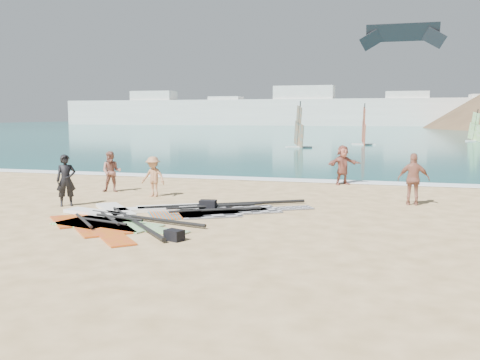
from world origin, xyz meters
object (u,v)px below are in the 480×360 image
(rig_grey, at_px, (212,209))
(rig_red, at_px, (109,219))
(rig_green, at_px, (110,219))
(beachgoer_mid, at_px, (153,177))
(beachgoer_back, at_px, (414,179))
(gear_bag_near, at_px, (208,205))
(beachgoer_left, at_px, (111,172))
(beachgoer_right, at_px, (343,165))
(gear_bag_far, at_px, (174,235))
(person_wetsuit, at_px, (66,180))
(rig_orange, at_px, (179,211))

(rig_grey, bearing_deg, rig_red, -165.69)
(rig_green, height_order, beachgoer_mid, beachgoer_mid)
(rig_green, height_order, rig_red, rig_red)
(beachgoer_back, bearing_deg, rig_red, 30.67)
(rig_grey, height_order, rig_red, rig_red)
(gear_bag_near, relative_size, beachgoer_mid, 0.35)
(rig_red, bearing_deg, beachgoer_left, 165.30)
(beachgoer_right, bearing_deg, beachgoer_back, -97.24)
(gear_bag_far, bearing_deg, gear_bag_near, 97.97)
(gear_bag_far, distance_m, person_wetsuit, 7.06)
(rig_red, relative_size, gear_bag_far, 11.93)
(beachgoer_left, bearing_deg, person_wetsuit, -103.89)
(rig_red, relative_size, beachgoer_mid, 3.50)
(person_wetsuit, bearing_deg, beachgoer_back, -20.48)
(rig_red, relative_size, person_wetsuit, 3.05)
(beachgoer_left, bearing_deg, rig_red, -78.88)
(rig_orange, xyz_separation_m, beachgoer_left, (-4.59, 3.69, 0.82))
(rig_grey, xyz_separation_m, beachgoer_back, (6.70, 3.03, 0.90))
(rig_green, distance_m, person_wetsuit, 3.60)
(rig_grey, height_order, person_wetsuit, person_wetsuit)
(beachgoer_right, bearing_deg, beachgoer_mid, -177.27)
(rig_grey, height_order, beachgoer_mid, beachgoer_mid)
(rig_red, bearing_deg, person_wetsuit, -167.83)
(rig_orange, distance_m, beachgoer_right, 10.04)
(rig_red, relative_size, beachgoer_right, 3.04)
(gear_bag_far, xyz_separation_m, beachgoer_left, (-6.04, 7.53, 0.73))
(rig_orange, distance_m, gear_bag_near, 1.04)
(rig_orange, xyz_separation_m, gear_bag_far, (1.45, -3.84, 0.09))
(rig_green, relative_size, beachgoer_mid, 3.37)
(person_wetsuit, relative_size, beachgoer_left, 1.07)
(gear_bag_near, height_order, beachgoer_left, beachgoer_left)
(rig_grey, relative_size, gear_bag_far, 12.56)
(rig_grey, distance_m, beachgoer_back, 7.41)
(rig_green, xyz_separation_m, person_wetsuit, (-2.86, 1.99, 0.88))
(rig_orange, xyz_separation_m, beachgoer_right, (4.67, 8.85, 0.88))
(rig_green, relative_size, rig_orange, 1.07)
(rig_orange, relative_size, beachgoer_left, 2.93)
(beachgoer_back, height_order, beachgoer_right, beachgoer_back)
(beachgoer_left, height_order, beachgoer_mid, beachgoer_left)
(gear_bag_near, bearing_deg, rig_green, -132.78)
(rig_grey, bearing_deg, beachgoer_right, 34.90)
(rig_orange, height_order, rig_red, rig_red)
(beachgoer_mid, relative_size, beachgoer_back, 0.86)
(rig_red, bearing_deg, beachgoer_mid, 145.48)
(beachgoer_left, distance_m, beachgoer_right, 10.59)
(beachgoer_left, bearing_deg, rig_grey, -45.81)
(rig_red, distance_m, person_wetsuit, 3.51)
(gear_bag_far, bearing_deg, rig_grey, 96.23)
(rig_green, distance_m, rig_orange, 2.45)
(beachgoer_back, bearing_deg, gear_bag_far, 50.13)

